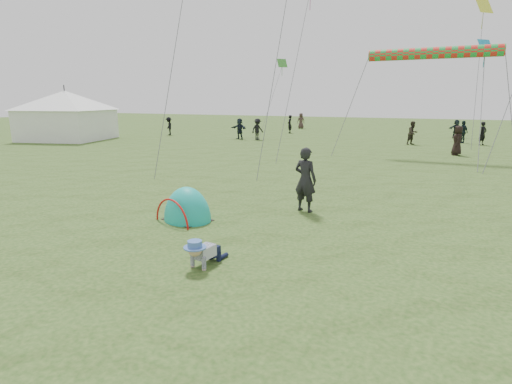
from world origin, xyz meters
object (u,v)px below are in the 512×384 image
at_px(popup_tent, 188,220).
at_px(standing_adult, 305,180).
at_px(event_marquee, 67,114).
at_px(crawling_toddler, 203,251).

bearing_deg(popup_tent, standing_adult, 57.46).
xyz_separation_m(standing_adult, event_marquee, (-24.61, 12.46, 1.17)).
xyz_separation_m(crawling_toddler, standing_adult, (0.56, 4.72, 0.65)).
distance_m(crawling_toddler, popup_tent, 3.25).
distance_m(standing_adult, event_marquee, 27.61).
distance_m(crawling_toddler, standing_adult, 4.80).
bearing_deg(crawling_toddler, popup_tent, 137.19).
relative_size(crawling_toddler, popup_tent, 0.43).
height_order(popup_tent, event_marquee, event_marquee).
height_order(crawling_toddler, event_marquee, event_marquee).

